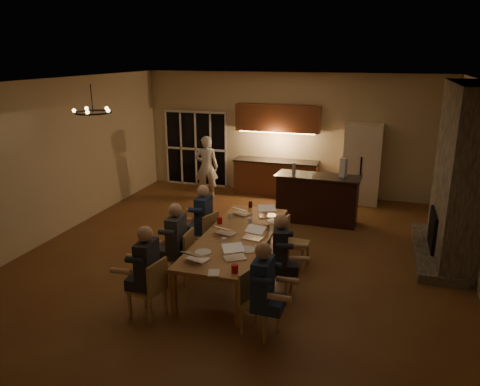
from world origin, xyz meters
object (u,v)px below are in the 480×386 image
(dining_table, at_px, (237,256))
(mug_back, at_px, (231,216))
(laptop_b, at_px, (235,251))
(chair_left_mid, at_px, (178,255))
(bar_blender, at_px, (343,168))
(bar_island, at_px, (317,199))
(chair_right_near, at_px, (260,303))
(can_right, at_px, (268,227))
(person_right_near, at_px, (263,292))
(chair_right_far, at_px, (296,243))
(mug_front, at_px, (224,241))
(chair_left_near, at_px, (147,288))
(bar_bottle, at_px, (294,168))
(laptop_a, at_px, (198,252))
(person_right_mid, at_px, (280,257))
(person_left_mid, at_px, (177,243))
(laptop_c, at_px, (226,227))
(mug_mid, at_px, (250,221))
(person_left_far, at_px, (204,221))
(standing_person, at_px, (207,167))
(chair_left_far, at_px, (203,235))
(redcup_far, at_px, (266,206))
(laptop_d, at_px, (253,232))
(refrigerator, at_px, (362,164))
(laptop_e, at_px, (242,208))
(can_cola, at_px, (250,204))
(chandelier, at_px, (93,112))
(plate_far, at_px, (274,222))
(can_silver, at_px, (224,247))
(plate_left, at_px, (203,252))
(plate_near, at_px, (247,250))
(laptop_f, at_px, (268,210))
(person_left_near, at_px, (147,272))
(redcup_mid, at_px, (220,220))
(chair_right_mid, at_px, (278,270))
(redcup_near, at_px, (235,269))

(dining_table, xyz_separation_m, mug_back, (-0.36, 0.75, 0.43))
(laptop_b, bearing_deg, chair_left_mid, 125.26)
(bar_blender, bearing_deg, bar_island, -153.13)
(chair_right_near, height_order, can_right, chair_right_near)
(bar_island, distance_m, person_right_near, 4.73)
(chair_right_far, distance_m, mug_front, 1.49)
(chair_left_near, xyz_separation_m, bar_bottle, (1.21, 4.73, 0.76))
(chair_right_far, distance_m, laptop_a, 2.13)
(laptop_a, bearing_deg, person_right_mid, -134.97)
(person_right_near, height_order, person_left_mid, same)
(laptop_c, xyz_separation_m, mug_mid, (0.24, 0.58, -0.06))
(person_left_far, height_order, standing_person, standing_person)
(chair_left_near, xyz_separation_m, mug_mid, (0.91, 2.19, 0.36))
(chair_left_far, height_order, redcup_far, chair_left_far)
(laptop_d, relative_size, mug_back, 3.20)
(refrigerator, bearing_deg, laptop_a, -108.68)
(chair_right_near, relative_size, laptop_e, 2.78)
(chair_left_near, relative_size, laptop_c, 2.78)
(can_cola, bearing_deg, laptop_d, -72.83)
(chandelier, height_order, plate_far, chandelier)
(bar_island, bearing_deg, can_silver, -101.58)
(plate_left, xyz_separation_m, bar_bottle, (0.63, 3.98, 0.44))
(bar_island, relative_size, laptop_d, 5.78)
(laptop_b, bearing_deg, chair_left_far, 94.18)
(standing_person, distance_m, can_right, 4.54)
(person_left_mid, distance_m, plate_near, 1.22)
(laptop_b, height_order, plate_near, laptop_b)
(person_right_near, height_order, laptop_f, person_right_near)
(chair_left_near, relative_size, standing_person, 0.54)
(bar_blender, bearing_deg, can_cola, -113.14)
(plate_near, bearing_deg, laptop_f, 92.62)
(laptop_f, xyz_separation_m, bar_bottle, (0.09, 2.07, 0.34))
(laptop_b, bearing_deg, person_left_near, 178.81)
(laptop_e, xyz_separation_m, bar_bottle, (0.58, 2.09, 0.34))
(redcup_far, xyz_separation_m, can_silver, (-0.14, -2.10, 0.00))
(dining_table, bearing_deg, bar_island, 73.54)
(redcup_mid, bearing_deg, chair_right_mid, -35.62)
(person_left_mid, relative_size, can_silver, 11.50)
(chair_right_near, xyz_separation_m, mug_back, (-1.17, 2.28, 0.36))
(chair_right_far, xyz_separation_m, plate_far, (-0.43, 0.12, 0.31))
(mug_mid, bearing_deg, plate_far, 26.44)
(chair_right_mid, xyz_separation_m, chandelier, (-3.13, 0.10, 2.31))
(chair_right_mid, xyz_separation_m, person_right_mid, (0.04, -0.03, 0.24))
(laptop_c, height_order, redcup_near, laptop_c)
(bar_bottle, bearing_deg, redcup_far, -97.25)
(laptop_e, height_order, redcup_mid, laptop_e)
(laptop_a, height_order, bar_blender, bar_blender)
(refrigerator, xyz_separation_m, laptop_d, (-1.46, -4.93, -0.14))
(person_left_near, height_order, plate_far, person_left_near)
(laptop_c, height_order, plate_near, laptop_c)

